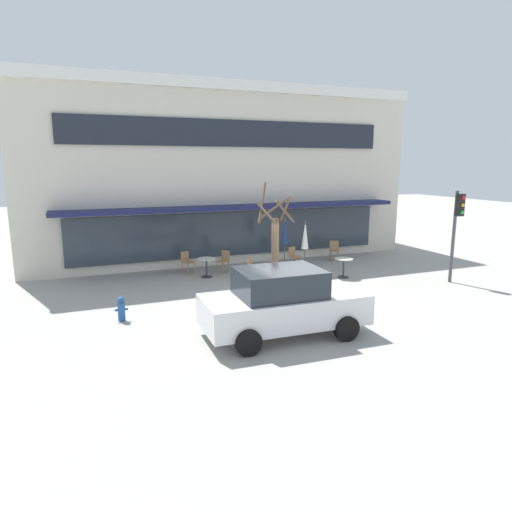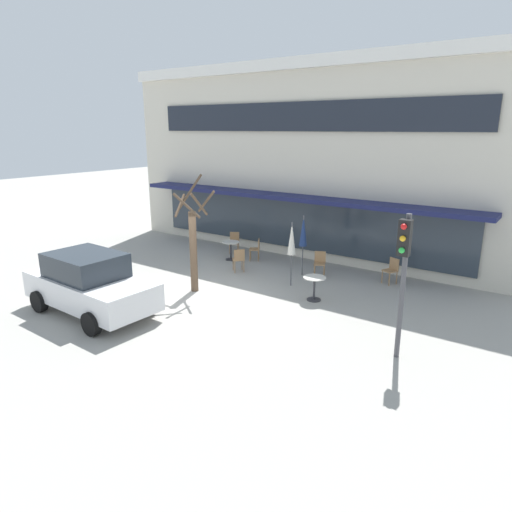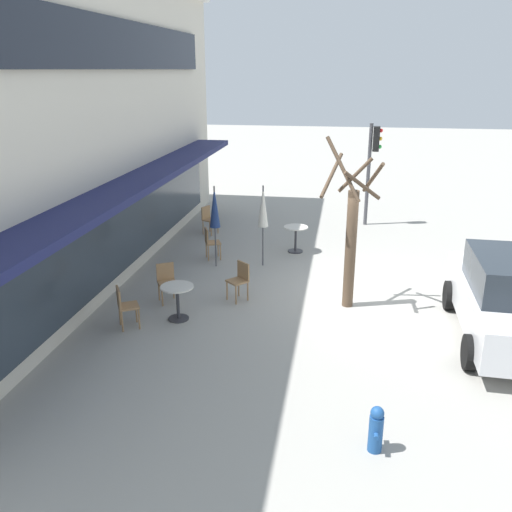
% 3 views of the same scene
% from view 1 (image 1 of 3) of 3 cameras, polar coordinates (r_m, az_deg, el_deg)
% --- Properties ---
extents(ground_plane, '(80.00, 80.00, 0.00)m').
position_cam_1_polar(ground_plane, '(14.95, 5.14, -5.52)').
color(ground_plane, '#9E9B93').
extents(building_facade, '(17.47, 9.10, 7.78)m').
position_cam_1_polar(building_facade, '(23.60, -6.00, 10.29)').
color(building_facade, beige).
rests_on(building_facade, ground).
extents(cafe_table_near_wall, '(0.70, 0.70, 0.76)m').
position_cam_1_polar(cafe_table_near_wall, '(17.99, 10.89, -1.06)').
color(cafe_table_near_wall, '#333338').
rests_on(cafe_table_near_wall, ground).
extents(cafe_table_streetside, '(0.70, 0.70, 0.76)m').
position_cam_1_polar(cafe_table_streetside, '(17.80, -6.21, -1.05)').
color(cafe_table_streetside, '#333338').
rests_on(cafe_table_streetside, ground).
extents(patio_umbrella_green_folded, '(0.28, 0.28, 2.20)m').
position_cam_1_polar(patio_umbrella_green_folded, '(17.77, 6.15, 2.58)').
color(patio_umbrella_green_folded, '#4C4C51').
rests_on(patio_umbrella_green_folded, ground).
extents(patio_umbrella_cream_folded, '(0.28, 0.28, 2.20)m').
position_cam_1_polar(patio_umbrella_cream_folded, '(18.75, 3.63, 3.09)').
color(patio_umbrella_cream_folded, '#4C4C51').
rests_on(patio_umbrella_cream_folded, ground).
extents(cafe_chair_0, '(0.55, 0.55, 0.89)m').
position_cam_1_polar(cafe_chair_0, '(18.56, -8.67, -0.57)').
color(cafe_chair_0, '#9E754C').
rests_on(cafe_chair_0, ground).
extents(cafe_chair_1, '(0.55, 0.55, 0.89)m').
position_cam_1_polar(cafe_chair_1, '(18.55, -4.03, -0.47)').
color(cafe_chair_1, '#9E754C').
rests_on(cafe_chair_1, ground).
extents(cafe_chair_2, '(0.53, 0.53, 0.89)m').
position_cam_1_polar(cafe_chair_2, '(19.43, 4.71, 0.07)').
color(cafe_chair_2, '#9E754C').
rests_on(cafe_chair_2, ground).
extents(cafe_chair_3, '(0.56, 0.56, 0.89)m').
position_cam_1_polar(cafe_chair_3, '(17.17, -1.18, -1.42)').
color(cafe_chair_3, '#9E754C').
rests_on(cafe_chair_3, ground).
extents(cafe_chair_4, '(0.53, 0.53, 0.89)m').
position_cam_1_polar(cafe_chair_4, '(21.16, 9.75, 0.88)').
color(cafe_chair_4, '#9E754C').
rests_on(cafe_chair_4, ground).
extents(parked_sedan, '(4.26, 2.13, 1.76)m').
position_cam_1_polar(parked_sedan, '(11.72, 3.39, -5.81)').
color(parked_sedan, silver).
rests_on(parked_sedan, ground).
extents(street_tree, '(1.36, 1.30, 3.77)m').
position_cam_1_polar(street_tree, '(14.75, 2.36, 0.85)').
color(street_tree, brown).
rests_on(street_tree, ground).
extents(traffic_light_pole, '(0.26, 0.44, 3.40)m').
position_cam_1_polar(traffic_light_pole, '(18.13, 23.82, 3.97)').
color(traffic_light_pole, '#47474C').
rests_on(traffic_light_pole, ground).
extents(fire_hydrant, '(0.36, 0.20, 0.71)m').
position_cam_1_polar(fire_hydrant, '(13.44, -16.49, -6.35)').
color(fire_hydrant, '#1E4C8C').
rests_on(fire_hydrant, ground).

